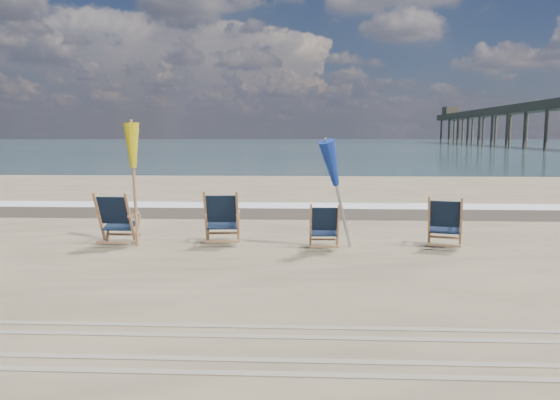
% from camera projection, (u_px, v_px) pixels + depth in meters
% --- Properties ---
extents(ocean, '(400.00, 400.00, 0.00)m').
position_uv_depth(ocean, '(305.00, 143.00, 135.19)').
color(ocean, '#314B51').
rests_on(ocean, ground).
extents(surf_foam, '(200.00, 1.40, 0.01)m').
position_uv_depth(surf_foam, '(290.00, 205.00, 16.49)').
color(surf_foam, silver).
rests_on(surf_foam, ground).
extents(wet_sand_strip, '(200.00, 2.60, 0.00)m').
position_uv_depth(wet_sand_strip, '(288.00, 212.00, 15.00)').
color(wet_sand_strip, '#42362A').
rests_on(wet_sand_strip, ground).
extents(tire_tracks, '(80.00, 1.30, 0.01)m').
position_uv_depth(tire_tracks, '(256.00, 348.00, 5.48)').
color(tire_tracks, gray).
rests_on(tire_tracks, ground).
extents(beach_chair_0, '(0.71, 0.79, 1.07)m').
position_uv_depth(beach_chair_0, '(130.00, 220.00, 10.31)').
color(beach_chair_0, black).
rests_on(beach_chair_0, ground).
extents(beach_chair_1, '(0.75, 0.83, 1.09)m').
position_uv_depth(beach_chair_1, '(237.00, 218.00, 10.46)').
color(beach_chair_1, black).
rests_on(beach_chair_1, ground).
extents(beach_chair_2, '(0.58, 0.65, 0.89)m').
position_uv_depth(beach_chair_2, '(338.00, 227.00, 10.02)').
color(beach_chair_2, black).
rests_on(beach_chair_2, ground).
extents(beach_chair_3, '(0.82, 0.88, 1.01)m').
position_uv_depth(beach_chair_3, '(461.00, 223.00, 10.02)').
color(beach_chair_3, black).
rests_on(beach_chair_3, ground).
extents(umbrella_yellow, '(0.30, 0.30, 2.33)m').
position_uv_depth(umbrella_yellow, '(134.00, 152.00, 10.32)').
color(umbrella_yellow, '#A7744A').
rests_on(umbrella_yellow, ground).
extents(umbrella_blue, '(0.30, 0.30, 2.11)m').
position_uv_depth(umbrella_blue, '(340.00, 164.00, 10.01)').
color(umbrella_blue, '#A5A5AD').
rests_on(umbrella_blue, ground).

